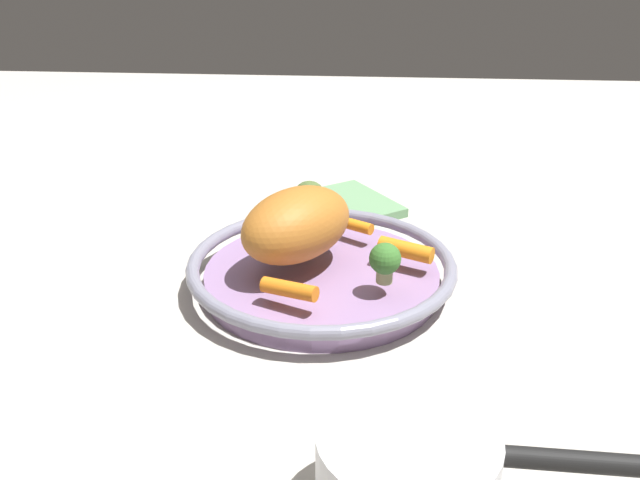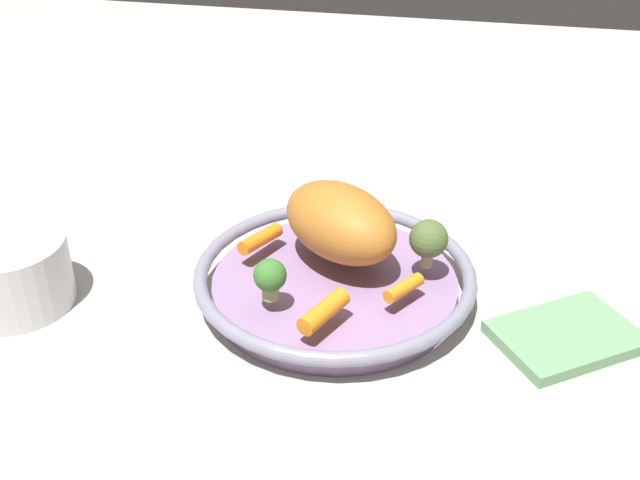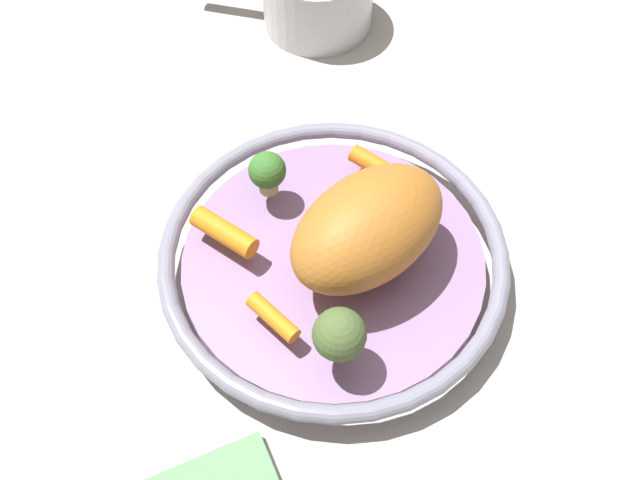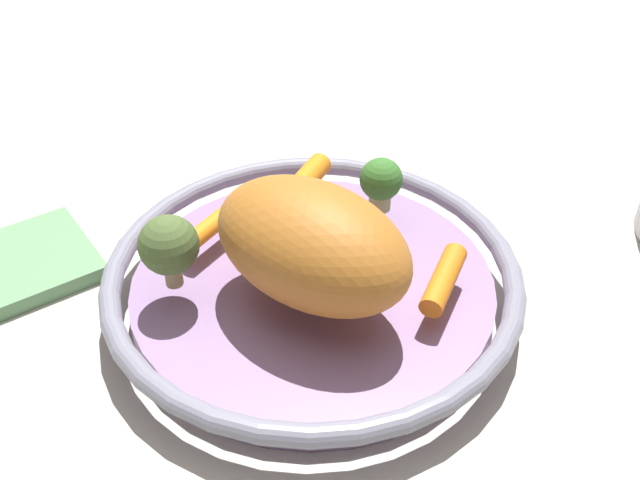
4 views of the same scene
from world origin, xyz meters
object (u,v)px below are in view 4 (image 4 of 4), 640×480
at_px(serving_bowl, 313,283).
at_px(dish_towel, 2,272).
at_px(broccoli_floret_mid, 381,181).
at_px(broccoli_floret_large, 169,246).
at_px(roast_chicken_piece, 306,244).
at_px(baby_carrot_right, 305,181).
at_px(baby_carrot_near_rim, 444,279).
at_px(baby_carrot_center, 210,227).

distance_m(serving_bowl, dish_towel, 0.27).
xyz_separation_m(broccoli_floret_mid, broccoli_floret_large, (0.16, 0.10, 0.01)).
bearing_deg(roast_chicken_piece, serving_bowl, -97.61).
height_order(baby_carrot_right, broccoli_floret_mid, broccoli_floret_mid).
bearing_deg(serving_bowl, broccoli_floret_large, 13.09).
height_order(roast_chicken_piece, baby_carrot_right, roast_chicken_piece).
xyz_separation_m(roast_chicken_piece, broccoli_floret_mid, (-0.06, -0.11, -0.02)).
bearing_deg(roast_chicken_piece, broccoli_floret_large, -3.38).
distance_m(roast_chicken_piece, baby_carrot_near_rim, 0.11).
height_order(baby_carrot_center, broccoli_floret_large, broccoli_floret_large).
relative_size(roast_chicken_piece, baby_carrot_near_rim, 2.40).
bearing_deg(broccoli_floret_large, baby_carrot_right, -127.19).
relative_size(baby_carrot_right, baby_carrot_center, 1.26).
bearing_deg(broccoli_floret_mid, baby_carrot_right, -22.09).
bearing_deg(baby_carrot_center, dish_towel, 2.38).
bearing_deg(baby_carrot_center, baby_carrot_right, -139.60).
bearing_deg(serving_bowl, roast_chicken_piece, 82.39).
distance_m(baby_carrot_near_rim, baby_carrot_center, 0.19).
height_order(baby_carrot_near_rim, broccoli_floret_large, broccoli_floret_large).
bearing_deg(baby_carrot_center, roast_chicken_piece, 140.18).
xyz_separation_m(baby_carrot_right, dish_towel, (0.26, 0.07, -0.05)).
bearing_deg(roast_chicken_piece, baby_carrot_right, -88.17).
height_order(roast_chicken_piece, dish_towel, roast_chicken_piece).
xyz_separation_m(serving_bowl, broccoli_floret_mid, (-0.06, -0.08, 0.05)).
relative_size(broccoli_floret_mid, dish_towel, 0.32).
xyz_separation_m(broccoli_floret_large, dish_towel, (0.16, -0.05, -0.07)).
height_order(baby_carrot_center, dish_towel, baby_carrot_center).
distance_m(baby_carrot_center, dish_towel, 0.18).
relative_size(baby_carrot_center, dish_towel, 0.36).
height_order(broccoli_floret_mid, dish_towel, broccoli_floret_mid).
distance_m(baby_carrot_right, broccoli_floret_large, 0.16).
bearing_deg(dish_towel, baby_carrot_right, -164.22).
xyz_separation_m(serving_bowl, baby_carrot_near_rim, (-0.10, 0.03, 0.03)).
bearing_deg(serving_bowl, broccoli_floret_mid, -126.80).
height_order(serving_bowl, roast_chicken_piece, roast_chicken_piece).
xyz_separation_m(serving_bowl, dish_towel, (0.26, -0.03, -0.02)).
relative_size(serving_bowl, broccoli_floret_large, 5.54).
height_order(serving_bowl, baby_carrot_center, baby_carrot_center).
relative_size(roast_chicken_piece, broccoli_floret_large, 2.65).
distance_m(baby_carrot_near_rim, broccoli_floret_large, 0.20).
relative_size(baby_carrot_near_rim, baby_carrot_center, 1.23).
bearing_deg(baby_carrot_center, broccoli_floret_large, 72.40).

